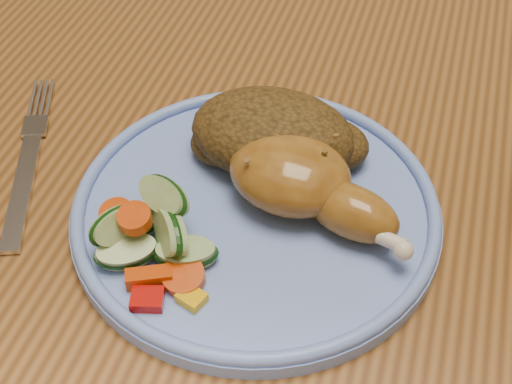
# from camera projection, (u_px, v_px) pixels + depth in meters

# --- Properties ---
(dining_table) EXTENTS (0.90, 1.40, 0.75)m
(dining_table) POSITION_uv_depth(u_px,v_px,m) (391.00, 188.00, 0.67)
(dining_table) COLOR brown
(dining_table) RESTS_ON ground
(chair_far) EXTENTS (0.42, 0.42, 0.91)m
(chair_far) POSITION_uv_depth(u_px,v_px,m) (435.00, 10.00, 1.21)
(chair_far) COLOR #4C2D16
(chair_far) RESTS_ON ground
(plate) EXTENTS (0.27, 0.27, 0.01)m
(plate) POSITION_uv_depth(u_px,v_px,m) (256.00, 212.00, 0.53)
(plate) COLOR #6A89DA
(plate) RESTS_ON dining_table
(plate_rim) EXTENTS (0.27, 0.27, 0.01)m
(plate_rim) POSITION_uv_depth(u_px,v_px,m) (256.00, 202.00, 0.52)
(plate_rim) COLOR #6A89DA
(plate_rim) RESTS_ON plate
(chicken_leg) EXTENTS (0.15, 0.09, 0.05)m
(chicken_leg) POSITION_uv_depth(u_px,v_px,m) (305.00, 183.00, 0.51)
(chicken_leg) COLOR #935F1E
(chicken_leg) RESTS_ON plate
(rice_pilaf) EXTENTS (0.14, 0.09, 0.06)m
(rice_pilaf) POSITION_uv_depth(u_px,v_px,m) (276.00, 136.00, 0.55)
(rice_pilaf) COLOR #4F3713
(rice_pilaf) RESTS_ON plate
(vegetable_pile) EXTENTS (0.10, 0.11, 0.05)m
(vegetable_pile) POSITION_uv_depth(u_px,v_px,m) (150.00, 235.00, 0.49)
(vegetable_pile) COLOR #A50A05
(vegetable_pile) RESTS_ON plate
(fork) EXTENTS (0.08, 0.17, 0.00)m
(fork) POSITION_uv_depth(u_px,v_px,m) (28.00, 163.00, 0.57)
(fork) COLOR silver
(fork) RESTS_ON dining_table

